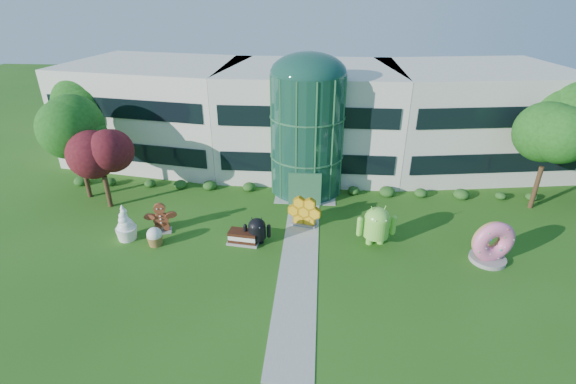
# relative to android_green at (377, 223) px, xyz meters

# --- Properties ---
(ground) EXTENTS (140.00, 140.00, 0.00)m
(ground) POSITION_rel_android_green_xyz_m (-5.07, -3.83, -1.59)
(ground) COLOR #215114
(ground) RESTS_ON ground
(building) EXTENTS (46.00, 15.00, 9.30)m
(building) POSITION_rel_android_green_xyz_m (-5.07, 14.17, 3.06)
(building) COLOR beige
(building) RESTS_ON ground
(atrium) EXTENTS (6.00, 6.00, 9.80)m
(atrium) POSITION_rel_android_green_xyz_m (-5.07, 8.17, 3.31)
(atrium) COLOR #194738
(atrium) RESTS_ON ground
(walkway) EXTENTS (2.40, 20.00, 0.04)m
(walkway) POSITION_rel_android_green_xyz_m (-5.07, -1.83, -1.57)
(walkway) COLOR #9E9E93
(walkway) RESTS_ON ground
(tree_red) EXTENTS (4.00, 4.00, 6.00)m
(tree_red) POSITION_rel_android_green_xyz_m (-20.57, 3.67, 1.41)
(tree_red) COLOR #3F0C14
(tree_red) RESTS_ON ground
(trees_backdrop) EXTENTS (52.00, 8.00, 8.40)m
(trees_backdrop) POSITION_rel_android_green_xyz_m (-5.07, 9.17, 2.61)
(trees_backdrop) COLOR #194812
(trees_backdrop) RESTS_ON ground
(android_green) EXTENTS (3.07, 2.29, 3.18)m
(android_green) POSITION_rel_android_green_xyz_m (0.00, 0.00, 0.00)
(android_green) COLOR #79D343
(android_green) RESTS_ON ground
(android_black) EXTENTS (2.01, 1.42, 2.20)m
(android_black) POSITION_rel_android_green_xyz_m (-8.06, -0.61, -0.49)
(android_black) COLOR black
(android_black) RESTS_ON ground
(donut) EXTENTS (3.07, 2.01, 2.94)m
(donut) POSITION_rel_android_green_xyz_m (7.03, -1.46, -0.12)
(donut) COLOR #D45180
(donut) RESTS_ON ground
(gingerbread) EXTENTS (2.68, 1.60, 2.32)m
(gingerbread) POSITION_rel_android_green_xyz_m (-15.08, 0.28, -0.43)
(gingerbread) COLOR maroon
(gingerbread) RESTS_ON ground
(ice_cream_sandwich) EXTENTS (2.26, 1.32, 0.95)m
(ice_cream_sandwich) POSITION_rel_android_green_xyz_m (-9.01, -0.72, -1.11)
(ice_cream_sandwich) COLOR black
(ice_cream_sandwich) RESTS_ON ground
(honeycomb) EXTENTS (2.76, 1.50, 2.06)m
(honeycomb) POSITION_rel_android_green_xyz_m (-4.96, 2.04, -0.56)
(honeycomb) COLOR yellow
(honeycomb) RESTS_ON ground
(froyo) EXTENTS (1.90, 1.90, 2.65)m
(froyo) POSITION_rel_android_green_xyz_m (-17.19, -0.81, -0.27)
(froyo) COLOR white
(froyo) RESTS_ON ground
(cupcake) EXTENTS (1.40, 1.40, 1.33)m
(cupcake) POSITION_rel_android_green_xyz_m (-14.96, -1.41, -0.93)
(cupcake) COLOR white
(cupcake) RESTS_ON ground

